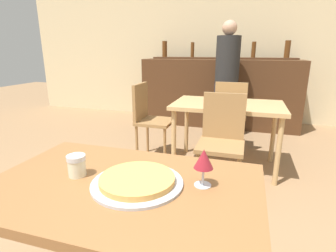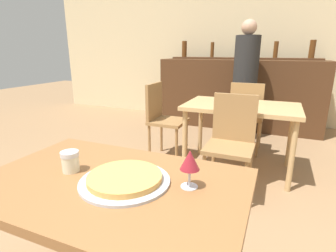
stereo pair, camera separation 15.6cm
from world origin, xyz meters
name	(u,v)px [view 1 (the left image)]	position (x,y,z in m)	size (l,w,h in m)	color
wall_back	(224,43)	(0.00, 4.15, 1.40)	(8.00, 0.05, 2.80)	beige
dining_table_near	(123,201)	(0.00, 0.00, 0.65)	(1.14, 0.73, 0.73)	brown
dining_table_far	(227,111)	(0.28, 1.92, 0.64)	(1.14, 0.71, 0.73)	tan
bar_counter	(219,93)	(0.00, 3.64, 0.56)	(2.60, 0.56, 1.12)	#4C2D19
bar_back_shelf	(222,55)	(0.00, 3.78, 1.18)	(2.39, 0.24, 0.30)	#4C2D19
chair_far_side_front	(222,136)	(0.28, 1.39, 0.53)	(0.40, 0.40, 0.90)	olive
chair_far_side_back	(230,111)	(0.28, 2.44, 0.53)	(0.40, 0.40, 0.90)	olive
chair_far_side_left	(149,116)	(-0.62, 1.92, 0.53)	(0.40, 0.40, 0.90)	olive
pizza_tray	(137,181)	(0.06, 0.01, 0.75)	(0.38, 0.38, 0.04)	#B7B7BC
cheese_shaker	(77,165)	(-0.22, 0.01, 0.78)	(0.08, 0.08, 0.10)	beige
person_standing	(227,76)	(0.16, 3.06, 0.90)	(0.34, 0.34, 1.67)	#2D2D38
wine_glass	(204,160)	(0.32, 0.08, 0.85)	(0.08, 0.08, 0.16)	silver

